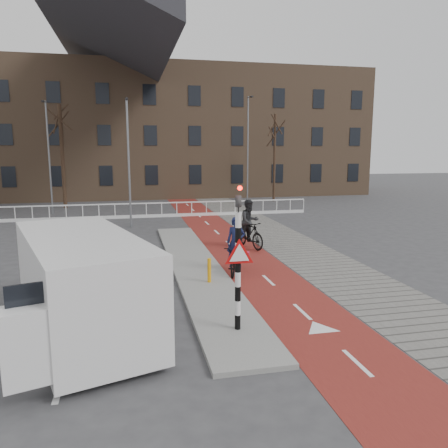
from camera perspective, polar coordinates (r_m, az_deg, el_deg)
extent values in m
plane|color=#38383A|center=(12.96, 2.21, -10.36)|extent=(120.00, 120.00, 0.00)
cube|color=maroon|center=(22.69, -0.46, -1.54)|extent=(2.50, 60.00, 0.01)
cube|color=slate|center=(23.42, 6.26, -1.24)|extent=(3.00, 60.00, 0.01)
cube|color=gray|center=(16.55, -3.65, -5.66)|extent=(1.80, 16.00, 0.12)
cylinder|color=black|center=(10.49, 1.83, -6.28)|extent=(0.14, 0.14, 2.88)
imported|color=black|center=(10.14, 1.88, 3.77)|extent=(0.13, 0.16, 0.80)
cylinder|color=#FF0C05|center=(9.99, 2.09, 4.71)|extent=(0.11, 0.02, 0.11)
cylinder|color=orange|center=(14.44, -1.94, -6.06)|extent=(0.12, 0.12, 0.80)
imported|color=black|center=(15.81, 1.55, -4.61)|extent=(1.37, 2.10, 1.04)
imported|color=#13193C|center=(15.67, 1.56, -2.39)|extent=(0.78, 0.65, 1.82)
cube|color=#CA1C40|center=(15.33, 2.74, -4.28)|extent=(0.34, 0.28, 0.35)
imported|color=black|center=(19.81, 3.32, -1.36)|extent=(1.26, 2.17, 1.26)
imported|color=black|center=(19.70, 3.33, 0.35)|extent=(1.15, 1.03, 1.97)
cube|color=silver|center=(11.05, -18.00, -7.25)|extent=(3.89, 6.14, 2.29)
cube|color=#237D1B|center=(11.26, -23.87, -7.84)|extent=(1.11, 3.50, 0.55)
cube|color=#237D1B|center=(11.02, -11.95, -7.57)|extent=(1.11, 3.50, 0.55)
cube|color=black|center=(8.56, -19.74, -9.53)|extent=(1.98, 0.66, 0.90)
cylinder|color=black|center=(9.44, -21.16, -16.40)|extent=(0.51, 0.85, 0.80)
cylinder|color=black|center=(9.85, -9.56, -14.71)|extent=(0.51, 0.85, 0.80)
cylinder|color=black|center=(13.04, -23.81, -9.23)|extent=(0.51, 0.85, 0.80)
cylinder|color=black|center=(13.34, -15.41, -8.31)|extent=(0.51, 0.85, 0.80)
cube|color=silver|center=(29.05, -16.06, 2.46)|extent=(28.00, 0.08, 0.08)
cube|color=silver|center=(29.16, -15.99, 0.81)|extent=(28.00, 0.10, 0.20)
cube|color=#7F6047|center=(43.80, -12.50, 11.58)|extent=(46.00, 10.00, 12.00)
cylinder|color=black|center=(35.30, -20.35, 8.18)|extent=(0.29, 0.29, 7.68)
cylinder|color=black|center=(37.84, 6.61, 8.54)|extent=(0.21, 0.21, 7.35)
cylinder|color=slate|center=(25.35, -12.32, 7.64)|extent=(0.12, 0.12, 7.22)
cylinder|color=slate|center=(32.63, -21.86, 7.99)|extent=(0.12, 0.12, 7.66)
cylinder|color=slate|center=(35.66, 3.12, 9.49)|extent=(0.12, 0.12, 8.56)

